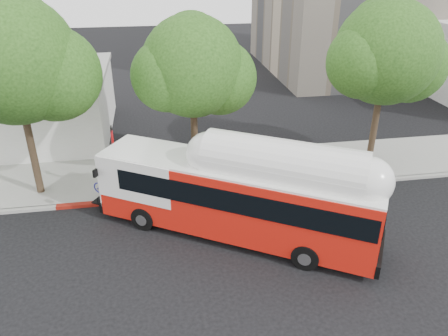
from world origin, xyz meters
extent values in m
plane|color=black|center=(0.00, 0.00, 0.00)|extent=(120.00, 120.00, 0.00)
cube|color=gray|center=(0.00, 6.50, 0.07)|extent=(60.00, 5.00, 0.15)
cube|color=gray|center=(0.00, 3.90, 0.07)|extent=(60.00, 0.30, 0.15)
cube|color=maroon|center=(-3.00, 3.90, 0.08)|extent=(10.00, 0.32, 0.16)
cylinder|color=#2D2116|center=(-9.00, 5.50, 3.04)|extent=(0.36, 0.36, 6.08)
sphere|color=#1D4012|center=(-9.00, 5.50, 6.84)|extent=(5.80, 5.80, 5.80)
sphere|color=#1D4012|center=(-7.41, 5.70, 6.08)|extent=(4.35, 4.35, 4.35)
cylinder|color=#2D2116|center=(-1.00, 6.00, 2.72)|extent=(0.36, 0.36, 5.44)
sphere|color=#1D4012|center=(-1.00, 6.00, 6.12)|extent=(5.00, 5.00, 5.00)
sphere|color=#1D4012|center=(0.38, 6.20, 5.44)|extent=(3.75, 3.75, 3.75)
cylinder|color=#2D2116|center=(9.00, 5.80, 2.88)|extent=(0.36, 0.36, 5.76)
sphere|color=#1D4012|center=(9.00, 5.80, 6.48)|extent=(5.40, 5.40, 5.40)
sphere|color=#1D4012|center=(10.48, 6.00, 5.76)|extent=(4.05, 4.05, 4.05)
cube|color=red|center=(0.12, 0.47, 1.79)|extent=(11.53, 8.42, 2.88)
cube|color=black|center=(0.54, 0.21, 2.39)|extent=(10.55, 7.85, 0.94)
cube|color=white|center=(0.12, 0.47, 3.27)|extent=(11.49, 8.35, 0.10)
cube|color=white|center=(1.81, -0.56, 3.53)|extent=(6.47, 5.01, 0.55)
cube|color=black|center=(-5.44, 3.86, 0.50)|extent=(1.61, 1.94, 0.06)
imported|color=navy|center=(-5.44, 3.86, 0.98)|extent=(1.40, 1.77, 0.90)
cylinder|color=#B41319|center=(-5.03, 4.36, 1.84)|extent=(0.11, 0.11, 3.68)
cube|color=black|center=(-5.03, 4.36, 3.77)|extent=(0.05, 0.37, 0.23)
camera|label=1|loc=(-2.97, -15.16, 11.22)|focal=35.00mm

